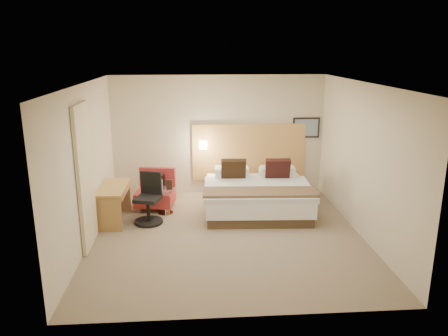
{
  "coord_description": "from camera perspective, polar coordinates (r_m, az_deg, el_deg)",
  "views": [
    {
      "loc": [
        -0.59,
        -7.26,
        3.26
      ],
      "look_at": [
        -0.02,
        0.48,
        1.13
      ],
      "focal_mm": 35.0,
      "sensor_mm": 36.0,
      "label": 1
    }
  ],
  "objects": [
    {
      "name": "wall_back",
      "position": [
        9.97,
        -0.74,
        4.33
      ],
      "size": [
        4.8,
        0.02,
        2.7
      ],
      "primitive_type": "cube",
      "color": "beige",
      "rests_on": "floor"
    },
    {
      "name": "menu_folder",
      "position": [
        8.8,
        -7.17,
        -2.16
      ],
      "size": [
        0.12,
        0.05,
        0.21
      ],
      "primitive_type": "cube",
      "rotation": [
        0.0,
        0.0,
        -0.05
      ],
      "color": "#331F15",
      "rests_on": "side_table"
    },
    {
      "name": "art_frame",
      "position": [
        10.24,
        10.67,
        5.21
      ],
      "size": [
        0.62,
        0.03,
        0.47
      ],
      "primitive_type": "cube",
      "color": "black",
      "rests_on": "wall_back"
    },
    {
      "name": "wall_right",
      "position": [
        8.08,
        17.71,
        0.96
      ],
      "size": [
        0.02,
        5.0,
        2.7
      ],
      "primitive_type": "cube",
      "color": "beige",
      "rests_on": "floor"
    },
    {
      "name": "lamp_arm",
      "position": [
        9.91,
        -2.73,
        3.06
      ],
      "size": [
        0.02,
        0.12,
        0.02
      ],
      "primitive_type": "cylinder",
      "rotation": [
        1.57,
        0.0,
        0.0
      ],
      "color": "silver",
      "rests_on": "wall_back"
    },
    {
      "name": "wall_left",
      "position": [
        7.73,
        -17.7,
        0.32
      ],
      "size": [
        0.02,
        5.0,
        2.7
      ],
      "primitive_type": "cube",
      "color": "beige",
      "rests_on": "floor"
    },
    {
      "name": "side_table",
      "position": [
        8.95,
        -7.71,
        -4.14
      ],
      "size": [
        0.49,
        0.49,
        0.52
      ],
      "color": "silver",
      "rests_on": "floor"
    },
    {
      "name": "headboard_panel",
      "position": [
        10.08,
        3.26,
        2.1
      ],
      "size": [
        2.6,
        0.04,
        1.3
      ],
      "primitive_type": "cube",
      "color": "tan",
      "rests_on": "wall_back"
    },
    {
      "name": "desk",
      "position": [
        8.67,
        -14.14,
        -3.27
      ],
      "size": [
        0.54,
        1.14,
        0.71
      ],
      "color": "tan",
      "rests_on": "floor"
    },
    {
      "name": "curtain",
      "position": [
        7.51,
        -17.67,
        -1.13
      ],
      "size": [
        0.06,
        0.9,
        2.42
      ],
      "primitive_type": "cube",
      "color": "beige",
      "rests_on": "wall_left"
    },
    {
      "name": "ceiling",
      "position": [
        7.31,
        0.44,
        11.05
      ],
      "size": [
        4.8,
        5.0,
        0.02
      ],
      "primitive_type": "cube",
      "color": "white",
      "rests_on": "floor"
    },
    {
      "name": "lounge_chair",
      "position": [
        9.33,
        -8.9,
        -3.18
      ],
      "size": [
        0.85,
        0.77,
        0.81
      ],
      "color": "#AB6A51",
      "rests_on": "floor"
    },
    {
      "name": "bottle_a",
      "position": [
        8.87,
        -8.19,
        -2.13
      ],
      "size": [
        0.06,
        0.06,
        0.19
      ],
      "primitive_type": "cylinder",
      "rotation": [
        0.0,
        0.0,
        -0.05
      ],
      "color": "#7BA9BE",
      "rests_on": "side_table"
    },
    {
      "name": "desk_chair",
      "position": [
        8.52,
        -9.78,
        -4.48
      ],
      "size": [
        0.68,
        0.68,
        0.97
      ],
      "color": "black",
      "rests_on": "floor"
    },
    {
      "name": "bed",
      "position": [
        9.07,
        4.25,
        -3.46
      ],
      "size": [
        2.22,
        2.17,
        1.04
      ],
      "color": "#443322",
      "rests_on": "floor"
    },
    {
      "name": "art_canvas",
      "position": [
        10.22,
        10.7,
        5.19
      ],
      "size": [
        0.54,
        0.01,
        0.39
      ],
      "primitive_type": "cube",
      "color": "gray",
      "rests_on": "wall_back"
    },
    {
      "name": "wall_front",
      "position": [
        5.15,
        2.67,
        -6.4
      ],
      "size": [
        4.8,
        0.02,
        2.7
      ],
      "primitive_type": "cube",
      "color": "beige",
      "rests_on": "floor"
    },
    {
      "name": "lamp_shade",
      "position": [
        9.85,
        -2.72,
        2.99
      ],
      "size": [
        0.15,
        0.15,
        0.15
      ],
      "primitive_type": "cube",
      "color": "#FFEDC6",
      "rests_on": "wall_back"
    },
    {
      "name": "floor",
      "position": [
        7.99,
        0.4,
        -8.8
      ],
      "size": [
        4.8,
        5.0,
        0.02
      ],
      "primitive_type": "cube",
      "color": "#7B6952",
      "rests_on": "ground"
    }
  ]
}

